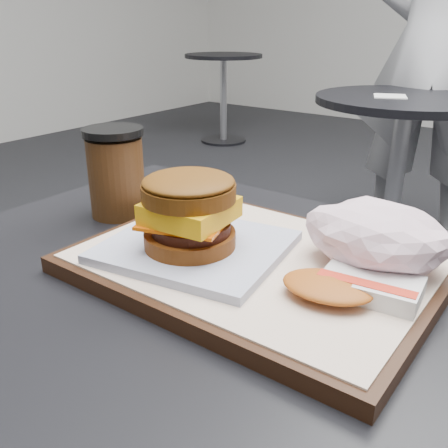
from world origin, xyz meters
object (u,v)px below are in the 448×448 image
crumpled_wrapper (377,236)px  breakfast_sandwich (191,220)px  customer_table (229,427)px  patron (436,48)px  neighbor_table (400,146)px  hash_brown (352,286)px  coffee_cup (116,173)px  serving_tray (255,265)px

crumpled_wrapper → breakfast_sandwich: bearing=-151.4°
customer_table → patron: bearing=100.3°
breakfast_sandwich → crumpled_wrapper: size_ratio=1.44×
patron → neighbor_table: bearing=80.1°
neighbor_table → patron: size_ratio=0.41×
breakfast_sandwich → hash_brown: breakfast_sandwich is taller
customer_table → coffee_cup: 0.36m
crumpled_wrapper → coffee_cup: coffee_cup is taller
neighbor_table → breakfast_sandwich: bearing=-80.0°
serving_tray → breakfast_sandwich: 0.09m
neighbor_table → coffee_cup: bearing=-86.5°
hash_brown → crumpled_wrapper: (-0.01, 0.08, 0.02)m
serving_tray → hash_brown: size_ratio=3.04×
serving_tray → crumpled_wrapper: size_ratio=2.53×
neighbor_table → patron: patron is taller
coffee_cup → neighbor_table: bearing=93.5°
neighbor_table → patron: bearing=93.8°
coffee_cup → neighbor_table: (-0.09, 1.57, -0.28)m
neighbor_table → patron: (-0.03, 0.42, 0.36)m
coffee_cup → patron: patron is taller
serving_tray → breakfast_sandwich: (-0.06, -0.04, 0.05)m
customer_table → hash_brown: bearing=14.9°
serving_tray → neighbor_table: (-0.35, 1.60, -0.23)m
customer_table → serving_tray: serving_tray is taller
breakfast_sandwich → neighbor_table: breakfast_sandwich is taller
breakfast_sandwich → patron: patron is taller
coffee_cup → patron: (-0.12, 1.99, 0.08)m
patron → serving_tray: bearing=86.8°
crumpled_wrapper → hash_brown: bearing=-84.9°
serving_tray → coffee_cup: (-0.25, 0.03, 0.05)m
coffee_cup → serving_tray: bearing=-7.3°
patron → crumpled_wrapper: bearing=90.2°
customer_table → neighbor_table: 1.69m
breakfast_sandwich → crumpled_wrapper: bearing=28.6°
serving_tray → neighbor_table: bearing=102.3°
serving_tray → neighbor_table: 1.66m
hash_brown → coffee_cup: coffee_cup is taller
neighbor_table → crumpled_wrapper: bearing=-73.4°
breakfast_sandwich → coffee_cup: coffee_cup is taller
hash_brown → crumpled_wrapper: size_ratio=0.83×
crumpled_wrapper → patron: size_ratio=0.08×
serving_tray → patron: 2.07m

